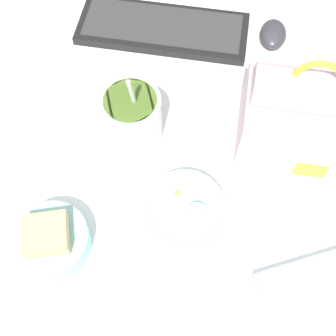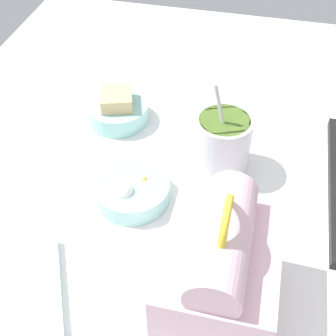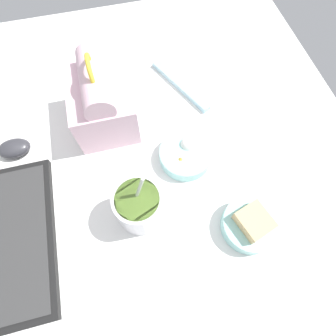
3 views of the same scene
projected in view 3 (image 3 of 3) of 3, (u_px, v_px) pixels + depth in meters
desk_surface at (163, 181)px, 66.39cm from camera, size 140.00×110.00×2.00cm
keyboard at (23, 238)px, 58.48cm from camera, size 36.34×13.67×2.10cm
lunch_bag at (102, 101)px, 65.64cm from camera, size 19.19×15.38×21.76cm
soup_cup at (139, 207)px, 56.52cm from camera, size 10.35×10.35×18.76cm
bento_bowl_sandwich at (251, 224)px, 58.18cm from camera, size 12.61×12.61×6.95cm
bento_bowl_snacks at (185, 155)px, 66.18cm from camera, size 13.27×13.27×5.49cm
computer_mouse at (14, 148)px, 67.18cm from camera, size 5.54×8.13×3.55cm
chopstick_case at (180, 85)px, 77.21cm from camera, size 22.13×12.38×1.60cm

